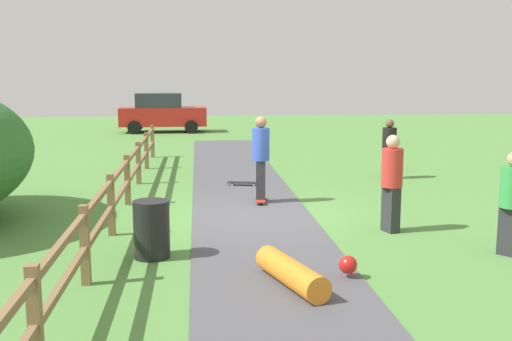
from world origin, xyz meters
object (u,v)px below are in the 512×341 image
(skater_riding, at_px, (261,154))
(bystander_red, at_px, (392,179))
(parked_car_red, at_px, (162,113))
(bystander_black, at_px, (389,146))
(skater_fallen, at_px, (296,272))
(trash_bin, at_px, (152,229))
(bystander_green, at_px, (512,199))
(skateboard_loose, at_px, (243,183))

(skater_riding, height_order, bystander_red, skater_riding)
(bystander_red, relative_size, parked_car_red, 0.42)
(skater_riding, distance_m, bystander_black, 4.74)
(skater_fallen, distance_m, bystander_black, 9.12)
(skater_fallen, relative_size, bystander_black, 0.97)
(bystander_red, bearing_deg, bystander_black, 72.67)
(trash_bin, distance_m, skater_riding, 4.45)
(skater_fallen, distance_m, bystander_green, 3.81)
(skateboard_loose, distance_m, parked_car_red, 15.31)
(trash_bin, height_order, skater_riding, skater_riding)
(bystander_green, bearing_deg, parked_car_red, 107.04)
(bystander_green, xyz_separation_m, parked_car_red, (-6.56, 21.41, 0.06))
(skater_fallen, bearing_deg, skater_riding, 89.02)
(skater_riding, xyz_separation_m, bystander_black, (3.80, 2.83, -0.20))
(bystander_black, bearing_deg, bystander_green, -92.55)
(skater_riding, xyz_separation_m, parked_car_red, (-3.07, 17.12, -0.13))
(skateboard_loose, distance_m, bystander_green, 7.43)
(bystander_green, relative_size, parked_car_red, 0.39)
(skater_fallen, relative_size, parked_car_red, 0.37)
(bystander_black, relative_size, parked_car_red, 0.38)
(skater_riding, distance_m, skateboard_loose, 2.33)
(bystander_black, bearing_deg, trash_bin, -131.42)
(skater_riding, relative_size, bystander_green, 1.16)
(skateboard_loose, bearing_deg, bystander_green, -59.84)
(bystander_black, xyz_separation_m, parked_car_red, (-6.88, 14.29, 0.07))
(parked_car_red, bearing_deg, bystander_green, -72.96)
(skater_riding, distance_m, bystander_red, 3.41)
(trash_bin, relative_size, skater_fallen, 0.57)
(trash_bin, relative_size, bystander_red, 0.51)
(skateboard_loose, height_order, bystander_black, bystander_black)
(trash_bin, xyz_separation_m, parked_car_red, (-0.97, 20.99, 0.51))
(trash_bin, xyz_separation_m, skater_riding, (2.11, 3.87, 0.64))
(bystander_black, bearing_deg, skater_fallen, -115.34)
(skater_fallen, bearing_deg, bystander_red, 51.19)
(parked_car_red, bearing_deg, skater_riding, -79.82)
(skateboard_loose, relative_size, parked_car_red, 0.19)
(skateboard_loose, relative_size, bystander_red, 0.47)
(trash_bin, height_order, bystander_green, bystander_green)
(parked_car_red, bearing_deg, bystander_black, -64.30)
(trash_bin, bearing_deg, parked_car_red, 92.64)
(parked_car_red, bearing_deg, trash_bin, -87.36)
(bystander_black, bearing_deg, parked_car_red, 115.70)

